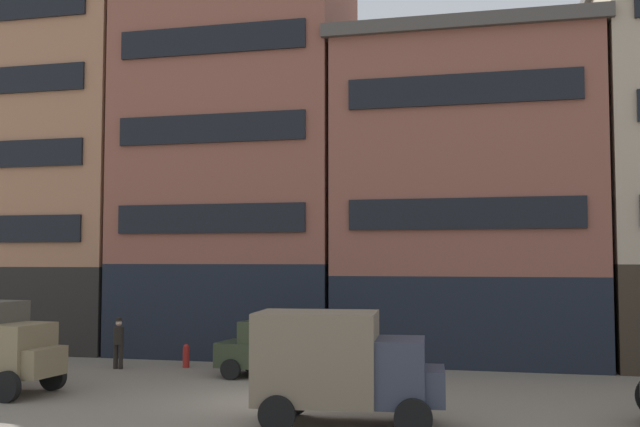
{
  "coord_description": "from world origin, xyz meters",
  "views": [
    {
      "loc": [
        5.88,
        -19.05,
        3.86
      ],
      "look_at": [
        0.94,
        2.06,
        5.22
      ],
      "focal_mm": 40.74,
      "sensor_mm": 36.0,
      "label": 1
    }
  ],
  "objects_px": {
    "sedan_light": "(274,349)",
    "fire_hydrant_curbside": "(186,355)",
    "delivery_truck_far": "(342,364)",
    "pedestrian_officer": "(118,341)"
  },
  "relations": [
    {
      "from": "pedestrian_officer",
      "to": "fire_hydrant_curbside",
      "type": "bearing_deg",
      "value": 21.21
    },
    {
      "from": "pedestrian_officer",
      "to": "delivery_truck_far",
      "type": "bearing_deg",
      "value": -35.55
    },
    {
      "from": "delivery_truck_far",
      "to": "fire_hydrant_curbside",
      "type": "relative_size",
      "value": 5.39
    },
    {
      "from": "delivery_truck_far",
      "to": "pedestrian_officer",
      "type": "relative_size",
      "value": 2.49
    },
    {
      "from": "fire_hydrant_curbside",
      "to": "pedestrian_officer",
      "type": "bearing_deg",
      "value": -158.79
    },
    {
      "from": "delivery_truck_far",
      "to": "pedestrian_officer",
      "type": "height_order",
      "value": "delivery_truck_far"
    },
    {
      "from": "delivery_truck_far",
      "to": "fire_hydrant_curbside",
      "type": "distance_m",
      "value": 10.47
    },
    {
      "from": "sedan_light",
      "to": "pedestrian_officer",
      "type": "distance_m",
      "value": 5.9
    },
    {
      "from": "sedan_light",
      "to": "fire_hydrant_curbside",
      "type": "bearing_deg",
      "value": 159.66
    },
    {
      "from": "sedan_light",
      "to": "fire_hydrant_curbside",
      "type": "relative_size",
      "value": 4.6
    }
  ]
}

